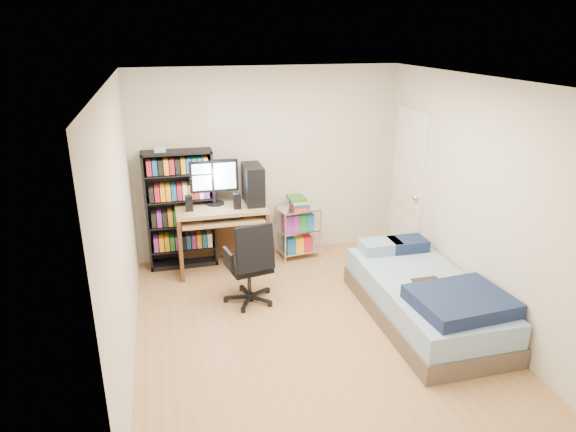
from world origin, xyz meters
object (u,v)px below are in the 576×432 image
object	(u,v)px
computer_desk	(229,210)
bed	(425,298)
media_shelf	(180,208)
office_chair	(250,277)

from	to	relation	value
computer_desk	bed	bearing A→B (deg)	-46.10
bed	computer_desk	bearing A→B (deg)	133.90
media_shelf	office_chair	world-z (taller)	media_shelf
bed	office_chair	bearing A→B (deg)	154.33
office_chair	bed	bearing A→B (deg)	-36.41
media_shelf	computer_desk	bearing A→B (deg)	-15.17
computer_desk	bed	xyz separation A→B (m)	(1.79, -1.86, -0.50)
office_chair	bed	world-z (taller)	office_chair
computer_desk	bed	size ratio (longest dim) A/B	0.68
media_shelf	office_chair	xyz separation A→B (m)	(0.67, -1.20, -0.47)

